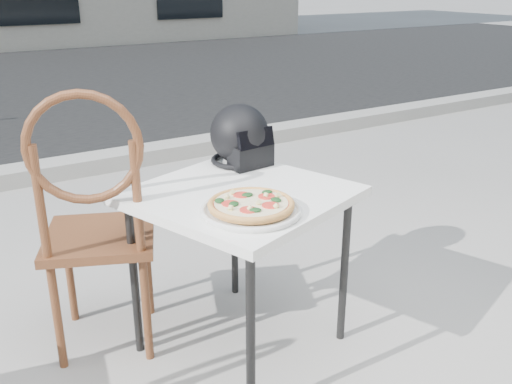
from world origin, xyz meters
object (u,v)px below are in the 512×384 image
cafe_table_main (240,206)px  pizza (251,204)px  cafe_chair_main (95,213)px  plate (251,210)px  helmet (241,138)px

cafe_table_main → pizza: 0.24m
cafe_chair_main → cafe_table_main: bearing=174.2°
plate → pizza: bearing=74.9°
plate → cafe_chair_main: size_ratio=0.39×
cafe_table_main → helmet: 0.37m
cafe_table_main → pizza: pizza is taller
helmet → cafe_chair_main: bearing=176.2°
pizza → cafe_table_main: bearing=69.3°
plate → cafe_table_main: bearing=69.3°
pizza → cafe_chair_main: 0.62m
plate → pizza: size_ratio=1.41×
cafe_table_main → plate: 0.23m
helmet → pizza: bearing=-123.2°
cafe_table_main → pizza: (-0.08, -0.20, 0.09)m
cafe_table_main → helmet: helmet is taller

